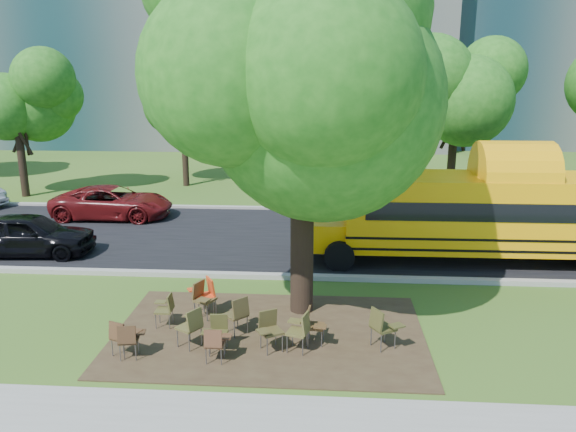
# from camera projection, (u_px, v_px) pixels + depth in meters

# --- Properties ---
(ground) EXTENTS (160.00, 160.00, 0.00)m
(ground) POSITION_uv_depth(u_px,v_px,m) (230.00, 323.00, 13.32)
(ground) COLOR #32561A
(ground) RESTS_ON ground
(dirt_patch) EXTENTS (7.00, 4.50, 0.03)m
(dirt_patch) POSITION_uv_depth(u_px,v_px,m) (269.00, 333.00, 12.77)
(dirt_patch) COLOR #382819
(dirt_patch) RESTS_ON ground
(asphalt_road) EXTENTS (80.00, 8.00, 0.04)m
(asphalt_road) POSITION_uv_depth(u_px,v_px,m) (263.00, 237.00, 20.08)
(asphalt_road) COLOR black
(asphalt_road) RESTS_ON ground
(kerb_near) EXTENTS (80.00, 0.25, 0.14)m
(kerb_near) POSITION_uv_depth(u_px,v_px,m) (247.00, 276.00, 16.20)
(kerb_near) COLOR gray
(kerb_near) RESTS_ON ground
(kerb_far) EXTENTS (80.00, 0.25, 0.14)m
(kerb_far) POSITION_uv_depth(u_px,v_px,m) (273.00, 208.00, 24.02)
(kerb_far) COLOR gray
(kerb_far) RESTS_ON ground
(building_main) EXTENTS (38.00, 16.00, 22.00)m
(building_main) POSITION_uv_depth(u_px,v_px,m) (204.00, 4.00, 45.82)
(building_main) COLOR #5E5E5A
(building_main) RESTS_ON ground
(bg_tree_0) EXTENTS (5.20, 5.20, 7.18)m
(bg_tree_0) POSITION_uv_depth(u_px,v_px,m) (14.00, 98.00, 25.51)
(bg_tree_0) COLOR black
(bg_tree_0) RESTS_ON ground
(bg_tree_2) EXTENTS (4.80, 4.80, 6.62)m
(bg_tree_2) POSITION_uv_depth(u_px,v_px,m) (183.00, 103.00, 28.03)
(bg_tree_2) COLOR black
(bg_tree_2) RESTS_ON ground
(bg_tree_3) EXTENTS (5.60, 5.60, 7.84)m
(bg_tree_3) POSITION_uv_depth(u_px,v_px,m) (457.00, 88.00, 25.03)
(bg_tree_3) COLOR black
(bg_tree_3) RESTS_ON ground
(main_tree) EXTENTS (7.20, 7.20, 9.76)m
(main_tree) POSITION_uv_depth(u_px,v_px,m) (303.00, 55.00, 12.45)
(main_tree) COLOR black
(main_tree) RESTS_ON ground
(school_bus) EXTENTS (11.19, 2.64, 2.73)m
(school_bus) POSITION_uv_depth(u_px,v_px,m) (505.00, 213.00, 17.17)
(school_bus) COLOR #F7A507
(school_bus) RESTS_ON ground
(chair_0) EXTENTS (0.54, 0.54, 0.80)m
(chair_0) POSITION_uv_depth(u_px,v_px,m) (129.00, 338.00, 11.53)
(chair_0) COLOR #3D2615
(chair_0) RESTS_ON ground
(chair_1) EXTENTS (0.66, 0.52, 0.82)m
(chair_1) POSITION_uv_depth(u_px,v_px,m) (122.00, 335.00, 11.64)
(chair_1) COLOR #472C19
(chair_1) RESTS_ON ground
(chair_2) EXTENTS (0.61, 0.78, 0.92)m
(chair_2) POSITION_uv_depth(u_px,v_px,m) (192.00, 323.00, 12.01)
(chair_2) COLOR brown
(chair_2) RESTS_ON ground
(chair_3) EXTENTS (0.52, 0.49, 0.80)m
(chair_3) POSITION_uv_depth(u_px,v_px,m) (217.00, 329.00, 11.90)
(chair_3) COLOR #413E1C
(chair_3) RESTS_ON ground
(chair_4) EXTENTS (0.51, 0.46, 0.80)m
(chair_4) POSITION_uv_depth(u_px,v_px,m) (215.00, 341.00, 11.38)
(chair_4) COLOR #52301D
(chair_4) RESTS_ON ground
(chair_5) EXTENTS (0.60, 0.73, 0.90)m
(chair_5) POSITION_uv_depth(u_px,v_px,m) (269.00, 327.00, 11.88)
(chair_5) COLOR #473F1F
(chair_5) RESTS_ON ground
(chair_6) EXTENTS (0.54, 0.69, 0.89)m
(chair_6) POSITION_uv_depth(u_px,v_px,m) (300.00, 328.00, 11.84)
(chair_6) COLOR brown
(chair_6) RESTS_ON ground
(chair_7) EXTENTS (0.77, 0.62, 0.93)m
(chair_7) POSITION_uv_depth(u_px,v_px,m) (382.00, 325.00, 11.93)
(chair_7) COLOR #413E1C
(chair_7) RESTS_ON ground
(chair_8) EXTENTS (0.48, 0.52, 0.81)m
(chair_8) POSITION_uv_depth(u_px,v_px,m) (166.00, 307.00, 13.02)
(chair_8) COLOR #4C4720
(chair_8) RESTS_ON ground
(chair_9) EXTENTS (0.77, 0.62, 0.93)m
(chair_9) POSITION_uv_depth(u_px,v_px,m) (205.00, 292.00, 13.67)
(chair_9) COLOR red
(chair_9) RESTS_ON ground
(chair_10) EXTENTS (0.59, 0.75, 0.92)m
(chair_10) POSITION_uv_depth(u_px,v_px,m) (202.00, 296.00, 13.46)
(chair_10) COLOR #504322
(chair_10) RESTS_ON ground
(chair_11) EXTENTS (0.63, 0.80, 0.93)m
(chair_11) POSITION_uv_depth(u_px,v_px,m) (238.00, 311.00, 12.59)
(chair_11) COLOR #483D1F
(chair_11) RESTS_ON ground
(chair_12) EXTENTS (0.49, 0.59, 0.84)m
(chair_12) POSITION_uv_depth(u_px,v_px,m) (313.00, 323.00, 12.16)
(chair_12) COLOR #50371C
(chair_12) RESTS_ON ground
(black_car) EXTENTS (4.21, 1.93, 1.40)m
(black_car) POSITION_uv_depth(u_px,v_px,m) (29.00, 234.00, 18.03)
(black_car) COLOR black
(black_car) RESTS_ON ground
(bg_car_red) EXTENTS (4.74, 2.22, 1.31)m
(bg_car_red) POSITION_uv_depth(u_px,v_px,m) (113.00, 202.00, 22.56)
(bg_car_red) COLOR #560E10
(bg_car_red) RESTS_ON ground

